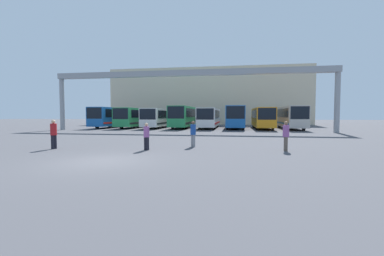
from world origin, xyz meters
name	(u,v)px	position (x,y,z in m)	size (l,w,h in m)	color
ground_plane	(103,161)	(0.00, 0.00, 0.00)	(200.00, 200.00, 0.00)	#47474C
building_backdrop	(209,98)	(0.00, 48.82, 6.00)	(42.65, 12.00, 12.00)	beige
overhead_gantry	(188,79)	(0.00, 20.93, 6.43)	(35.02, 0.80, 7.53)	gray
bus_slot_0	(114,116)	(-13.70, 28.95, 1.82)	(2.52, 12.27, 3.16)	#1959A5
bus_slot_1	(137,116)	(-9.78, 28.85, 1.76)	(2.49, 12.07, 3.05)	#268C4C
bus_slot_2	(159,117)	(-5.87, 28.40, 1.71)	(2.51, 11.17, 2.95)	silver
bus_slot_3	(185,116)	(-1.96, 29.04, 1.88)	(2.51, 12.44, 3.27)	#268C4C
bus_slot_4	(209,117)	(1.96, 28.92, 1.72)	(2.52, 12.21, 2.98)	silver
bus_slot_5	(235,116)	(5.87, 27.85, 1.87)	(2.57, 10.08, 3.26)	#1959A5
bus_slot_6	(262,117)	(9.78, 28.15, 1.74)	(2.48, 10.67, 3.01)	orange
bus_slot_7	(291,116)	(13.70, 28.03, 1.84)	(2.46, 10.43, 3.19)	beige
pedestrian_near_right	(146,136)	(0.70, 3.76, 0.84)	(0.33, 0.33, 1.58)	black
pedestrian_far_center	(193,133)	(3.15, 5.63, 0.88)	(0.34, 0.34, 1.66)	gray
pedestrian_mid_right	(286,135)	(8.61, 4.66, 0.90)	(0.35, 0.35, 1.69)	brown
pedestrian_mid_left	(54,134)	(-4.98, 3.35, 0.93)	(0.36, 0.36, 1.75)	black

